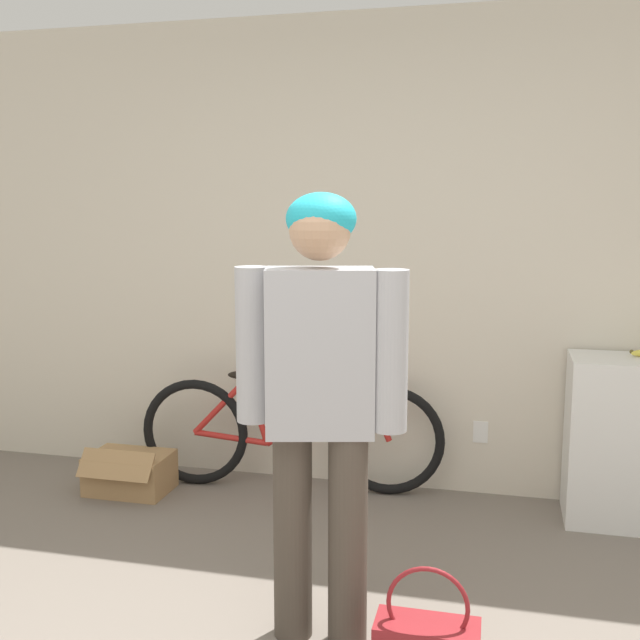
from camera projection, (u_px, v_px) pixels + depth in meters
The scene contains 4 objects.
wall_back at pixel (384, 257), 4.12m from camera, with size 8.00×0.07×2.60m.
person at pixel (320, 384), 2.62m from camera, with size 0.62×0.28×1.63m.
bicycle at pixel (290, 432), 4.17m from camera, with size 1.71×0.46×0.68m.
cardboard_box at pixel (130, 472), 4.16m from camera, with size 0.44×0.36×0.27m.
Camera 1 is at (0.63, -1.55, 1.58)m, focal length 42.00 mm.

